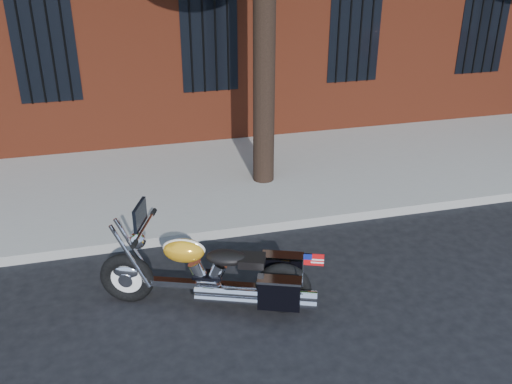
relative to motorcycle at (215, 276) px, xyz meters
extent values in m
plane|color=black|center=(0.97, 0.31, -0.46)|extent=(120.00, 120.00, 0.00)
cube|color=gray|center=(0.97, 1.69, -0.38)|extent=(40.00, 0.16, 0.15)
cube|color=gray|center=(0.97, 3.57, -0.38)|extent=(40.00, 3.60, 0.15)
cube|color=black|center=(0.97, 5.42, 1.74)|extent=(1.10, 0.14, 2.00)
cylinder|color=black|center=(0.97, 5.34, 1.74)|extent=(0.04, 0.04, 2.00)
cylinder|color=black|center=(1.47, 3.21, 2.04)|extent=(0.36, 0.36, 5.00)
torus|color=black|center=(-1.01, 0.39, -0.12)|extent=(0.68, 0.38, 0.67)
torus|color=black|center=(0.76, -0.29, -0.12)|extent=(0.68, 0.38, 0.67)
cylinder|color=white|center=(-1.01, 0.39, -0.12)|extent=(0.49, 0.24, 0.50)
cylinder|color=white|center=(0.76, -0.29, -0.12)|extent=(0.49, 0.24, 0.50)
ellipsoid|color=white|center=(-1.01, 0.39, -0.02)|extent=(0.37, 0.25, 0.19)
ellipsoid|color=orange|center=(0.76, -0.29, 0.00)|extent=(0.38, 0.26, 0.19)
cube|color=white|center=(-0.12, 0.05, -0.14)|extent=(1.43, 0.63, 0.08)
cylinder|color=white|center=(-0.08, 0.04, -0.16)|extent=(0.36, 0.28, 0.32)
cylinder|color=white|center=(0.32, -0.31, -0.15)|extent=(1.20, 0.53, 0.09)
ellipsoid|color=orange|center=(-0.33, 0.13, 0.32)|extent=(0.56, 0.44, 0.29)
ellipsoid|color=black|center=(0.14, -0.05, 0.26)|extent=(0.55, 0.44, 0.15)
cube|color=black|center=(0.83, -0.03, -0.01)|extent=(0.50, 0.32, 0.38)
cube|color=black|center=(0.64, -0.52, -0.01)|extent=(0.50, 0.32, 0.38)
cylinder|color=white|center=(-0.75, 0.29, 0.60)|extent=(0.31, 0.74, 0.04)
sphere|color=white|center=(-0.84, 0.33, 0.42)|extent=(0.26, 0.26, 0.20)
cube|color=black|center=(-0.79, 0.31, 0.76)|extent=(0.18, 0.39, 0.28)
cube|color=red|center=(0.97, -0.69, 0.49)|extent=(0.21, 0.09, 0.14)
camera|label=1|loc=(-0.95, -5.59, 3.79)|focal=40.00mm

